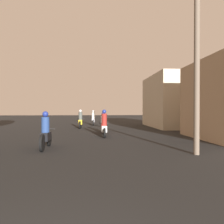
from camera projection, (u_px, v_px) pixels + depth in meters
The scene contains 7 objects.
motorcycle_black at pixel (46, 134), 8.96m from camera, with size 0.60×1.97×1.54m.
motorcycle_white at pixel (104, 126), 12.93m from camera, with size 0.60×1.85×1.61m.
motorcycle_red at pixel (103, 124), 15.17m from camera, with size 0.60×2.00×1.42m.
motorcycle_yellow at pixel (80, 121), 18.85m from camera, with size 0.60×1.93×1.61m.
motorcycle_silver at pixel (93, 119), 22.46m from camera, with size 0.60×2.06×1.55m.
building_right_far at pixel (174, 101), 20.29m from camera, with size 4.33×7.04×4.72m.
utility_pole_near at pixel (197, 48), 7.75m from camera, with size 1.60×0.20×7.27m.
Camera 1 is at (0.82, -1.23, 1.62)m, focal length 35.00 mm.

